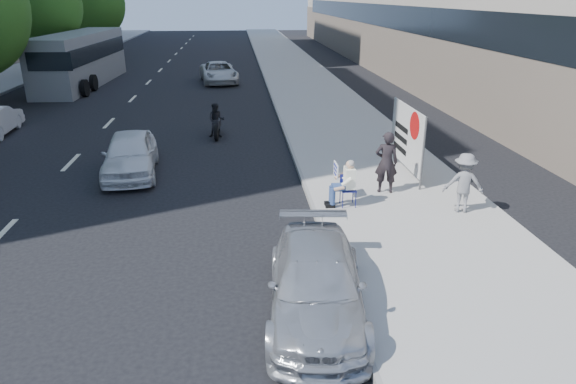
{
  "coord_description": "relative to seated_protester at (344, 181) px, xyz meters",
  "views": [
    {
      "loc": [
        -0.53,
        -10.1,
        5.58
      ],
      "look_at": [
        0.57,
        0.91,
        1.31
      ],
      "focal_mm": 32.0,
      "sensor_mm": 36.0,
      "label": 1
    }
  ],
  "objects": [
    {
      "name": "protest_banner",
      "position": [
        2.49,
        2.47,
        0.53
      ],
      "size": [
        0.08,
        3.06,
        2.2
      ],
      "color": "#4C4C4C",
      "rests_on": "near_sidewalk"
    },
    {
      "name": "near_sidewalk",
      "position": [
        1.71,
        17.24,
        -0.8
      ],
      "size": [
        5.0,
        120.0,
        0.15
      ],
      "primitive_type": "cube",
      "color": "#A6A39B",
      "rests_on": "ground"
    },
    {
      "name": "ground",
      "position": [
        -2.29,
        -2.76,
        -0.87
      ],
      "size": [
        160.0,
        160.0,
        0.0
      ],
      "primitive_type": "plane",
      "color": "black",
      "rests_on": "ground"
    },
    {
      "name": "pedestrian_woman",
      "position": [
        1.41,
        0.9,
        0.19
      ],
      "size": [
        0.73,
        0.55,
        1.82
      ],
      "primitive_type": "imported",
      "rotation": [
        0.0,
        0.0,
        2.95
      ],
      "color": "black",
      "rests_on": "near_sidewalk"
    },
    {
      "name": "tree_far_e",
      "position": [
        -15.99,
        41.24,
        3.91
      ],
      "size": [
        5.4,
        5.4,
        7.89
      ],
      "color": "#382616",
      "rests_on": "ground"
    },
    {
      "name": "motorcycle",
      "position": [
        -3.7,
        8.28,
        -0.24
      ],
      "size": [
        0.74,
        2.05,
        1.42
      ],
      "rotation": [
        0.0,
        0.0,
        -0.08
      ],
      "color": "black",
      "rests_on": "ground"
    },
    {
      "name": "white_sedan_far",
      "position": [
        -3.98,
        22.61,
        -0.19
      ],
      "size": [
        2.88,
        5.16,
        1.36
      ],
      "primitive_type": "imported",
      "rotation": [
        0.0,
        0.0,
        0.13
      ],
      "color": "silver",
      "rests_on": "ground"
    },
    {
      "name": "parked_sedan",
      "position": [
        -1.49,
        -4.76,
        -0.25
      ],
      "size": [
        2.21,
        4.45,
        1.24
      ],
      "primitive_type": "imported",
      "rotation": [
        0.0,
        0.0,
        -0.11
      ],
      "color": "#A9ABB0",
      "rests_on": "ground"
    },
    {
      "name": "white_sedan_near",
      "position": [
        -6.38,
        3.73,
        -0.18
      ],
      "size": [
        2.03,
        4.22,
        1.39
      ],
      "primitive_type": "imported",
      "rotation": [
        0.0,
        0.0,
        0.1
      ],
      "color": "silver",
      "rests_on": "ground"
    },
    {
      "name": "bus",
      "position": [
        -12.85,
        22.64,
        0.76
      ],
      "size": [
        3.2,
        12.17,
        3.3
      ],
      "rotation": [
        0.0,
        0.0,
        -0.05
      ],
      "color": "slate",
      "rests_on": "ground"
    },
    {
      "name": "tree_far_d",
      "position": [
        -15.99,
        27.24,
        4.01
      ],
      "size": [
        4.8,
        4.8,
        7.65
      ],
      "color": "#382616",
      "rests_on": "ground"
    },
    {
      "name": "jogger",
      "position": [
        3.05,
        -0.71,
        0.08
      ],
      "size": [
        1.16,
        0.85,
        1.61
      ],
      "primitive_type": "imported",
      "rotation": [
        0.0,
        0.0,
        2.87
      ],
      "color": "slate",
      "rests_on": "near_sidewalk"
    },
    {
      "name": "seated_protester",
      "position": [
        0.0,
        0.0,
        0.0
      ],
      "size": [
        0.83,
        1.11,
        1.31
      ],
      "color": "navy",
      "rests_on": "near_sidewalk"
    }
  ]
}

